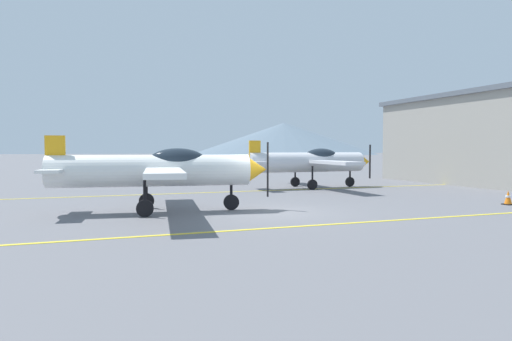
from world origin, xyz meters
name	(u,v)px	position (x,y,z in m)	size (l,w,h in m)	color
ground_plane	(275,212)	(0.00, 0.00, 0.00)	(400.00, 400.00, 0.00)	slate
apron_line_near	(315,225)	(0.00, -3.12, 0.01)	(80.00, 0.16, 0.01)	yellow
apron_line_far	(218,192)	(0.00, 7.84, 0.01)	(80.00, 0.16, 0.01)	yellow
airplane_near	(160,169)	(-3.88, 1.37, 1.54)	(7.96, 9.13, 2.73)	white
airplane_mid	(311,161)	(5.81, 8.61, 1.54)	(7.84, 9.06, 2.73)	silver
car_sedan	(194,169)	(0.53, 16.01, 0.84)	(3.93, 4.56, 1.62)	black
traffic_cone_front	(508,198)	(9.69, -1.30, 0.29)	(0.36, 0.36, 0.59)	black
hangar_building	(511,139)	(19.81, 7.40, 2.91)	(10.40, 14.56, 5.80)	#9E998E
hill_centerleft	(284,139)	(69.35, 159.71, 6.51)	(76.42, 76.42, 13.02)	slate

